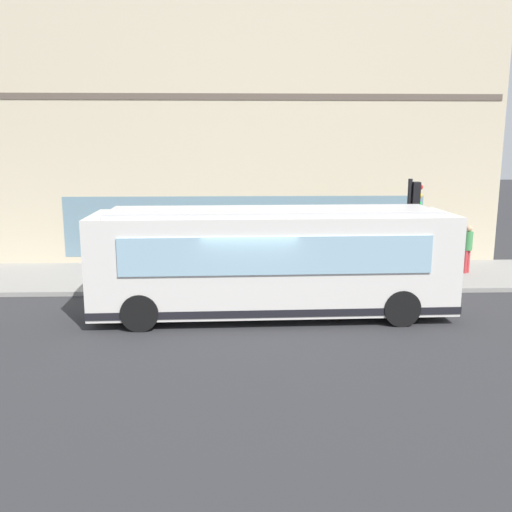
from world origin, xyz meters
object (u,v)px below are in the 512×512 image
(traffic_light_near_corner, at_px, (413,212))
(pedestrian_walking_along_curb, at_px, (468,246))
(newspaper_vending_box, at_px, (131,265))
(pedestrian_by_light_pole, at_px, (432,248))
(fire_hydrant, at_px, (324,259))
(city_bus_nearside, at_px, (272,262))

(traffic_light_near_corner, distance_m, pedestrian_walking_along_curb, 3.57)
(newspaper_vending_box, bearing_deg, pedestrian_by_light_pole, -89.80)
(pedestrian_by_light_pole, bearing_deg, newspaper_vending_box, 90.20)
(fire_hydrant, relative_size, pedestrian_by_light_pole, 0.43)
(fire_hydrant, height_order, pedestrian_by_light_pole, pedestrian_by_light_pole)
(traffic_light_near_corner, height_order, pedestrian_walking_along_curb, traffic_light_near_corner)
(city_bus_nearside, bearing_deg, pedestrian_walking_along_curb, -59.33)
(pedestrian_by_light_pole, xyz_separation_m, newspaper_vending_box, (-0.04, 10.82, -0.55))
(fire_hydrant, bearing_deg, traffic_light_near_corner, -137.78)
(city_bus_nearside, relative_size, fire_hydrant, 13.65)
(traffic_light_near_corner, height_order, pedestrian_by_light_pole, traffic_light_near_corner)
(traffic_light_near_corner, bearing_deg, fire_hydrant, 42.22)
(fire_hydrant, distance_m, newspaper_vending_box, 7.21)
(city_bus_nearside, xyz_separation_m, pedestrian_by_light_pole, (4.17, -6.06, -0.40))
(pedestrian_walking_along_curb, height_order, newspaper_vending_box, pedestrian_walking_along_curb)
(traffic_light_near_corner, height_order, newspaper_vending_box, traffic_light_near_corner)
(traffic_light_near_corner, distance_m, pedestrian_by_light_pole, 2.49)
(traffic_light_near_corner, bearing_deg, city_bus_nearside, 118.82)
(city_bus_nearside, distance_m, pedestrian_by_light_pole, 7.37)
(pedestrian_walking_along_curb, relative_size, pedestrian_by_light_pole, 1.02)
(traffic_light_near_corner, relative_size, pedestrian_by_light_pole, 2.06)
(city_bus_nearside, relative_size, newspaper_vending_box, 11.22)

